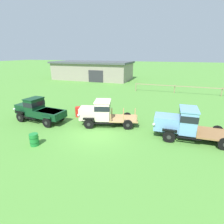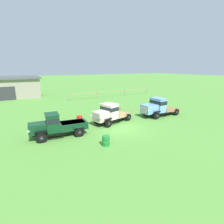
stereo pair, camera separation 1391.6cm
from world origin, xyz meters
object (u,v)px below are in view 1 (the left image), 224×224
oil_drum_near_fence (78,112)px  oil_drum_beside_row (34,140)px  farm_shed (93,70)px  vintage_truck_second_in_line (101,112)px  vintage_truck_foreground_near (38,110)px  vintage_truck_midrow_center (183,123)px

oil_drum_near_fence → oil_drum_beside_row: bearing=-89.6°
farm_shed → vintage_truck_second_in_line: bearing=-63.4°
vintage_truck_foreground_near → oil_drum_beside_row: vintage_truck_foreground_near is taller
farm_shed → oil_drum_beside_row: bearing=-71.9°
vintage_truck_midrow_center → oil_drum_near_fence: 9.23m
farm_shed → vintage_truck_second_in_line: 27.27m
vintage_truck_second_in_line → oil_drum_beside_row: 5.47m
oil_drum_beside_row → vintage_truck_midrow_center: bearing=25.5°
farm_shed → vintage_truck_second_in_line: (12.22, -24.36, -0.90)m
farm_shed → vintage_truck_midrow_center: 30.89m
vintage_truck_midrow_center → oil_drum_near_fence: vintage_truck_midrow_center is taller
vintage_truck_midrow_center → oil_drum_near_fence: size_ratio=5.81×
farm_shed → vintage_truck_foreground_near: (6.74, -25.43, -0.99)m
farm_shed → vintage_truck_midrow_center: farm_shed is taller
vintage_truck_midrow_center → oil_drum_beside_row: vintage_truck_midrow_center is taller
oil_drum_beside_row → farm_shed: bearing=108.1°
oil_drum_beside_row → vintage_truck_foreground_near: bearing=127.1°
vintage_truck_second_in_line → oil_drum_near_fence: vintage_truck_second_in_line is taller
vintage_truck_second_in_line → vintage_truck_foreground_near: bearing=-169.0°
vintage_truck_midrow_center → oil_drum_beside_row: size_ratio=6.66×
farm_shed → oil_drum_beside_row: (9.47, -29.04, -1.59)m
farm_shed → vintage_truck_midrow_center: (18.52, -24.71, -0.86)m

